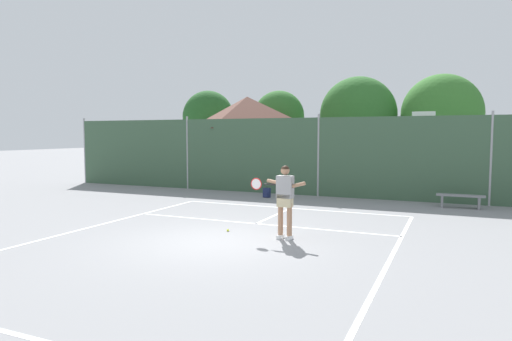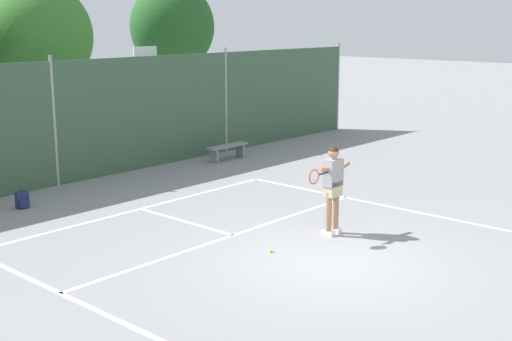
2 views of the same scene
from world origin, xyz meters
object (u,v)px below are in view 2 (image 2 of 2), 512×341
at_px(backpack_navy, 22,200).
at_px(tennis_player, 333,182).
at_px(basketball_hoop, 145,86).
at_px(tennis_ball, 271,251).
at_px(courtside_bench, 227,149).

bearing_deg(backpack_navy, tennis_player, -64.07).
distance_m(basketball_hoop, tennis_ball, 10.23).
distance_m(backpack_navy, courtside_bench, 7.34).
distance_m(tennis_ball, backpack_navy, 6.63).
height_order(basketball_hoop, backpack_navy, basketball_hoop).
distance_m(tennis_ball, courtside_bench, 8.92).
xyz_separation_m(basketball_hoop, courtside_bench, (1.45, -2.20, -1.95)).
bearing_deg(tennis_player, courtside_bench, 59.60).
bearing_deg(backpack_navy, tennis_ball, -76.63).
xyz_separation_m(tennis_player, backpack_navy, (-3.23, 6.65, -0.92)).
relative_size(tennis_ball, backpack_navy, 0.14).
bearing_deg(tennis_ball, tennis_player, -6.93).
xyz_separation_m(tennis_ball, backpack_navy, (-1.53, 6.44, 0.16)).
relative_size(tennis_ball, courtside_bench, 0.04).
relative_size(basketball_hoop, tennis_ball, 53.79).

